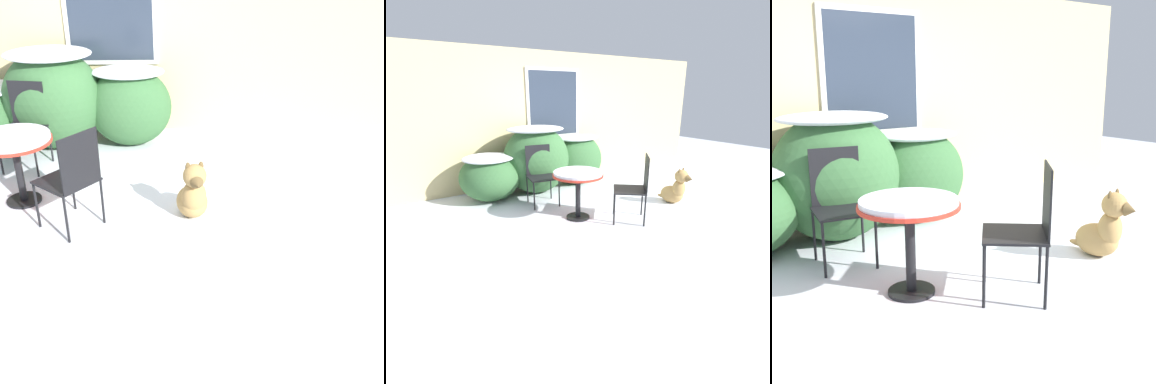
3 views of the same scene
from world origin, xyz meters
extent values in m
plane|color=white|center=(0.00, 0.00, 0.00)|extent=(16.00, 16.00, 0.00)
cube|color=#D1BC84|center=(0.00, 2.20, 1.33)|extent=(8.00, 0.06, 2.66)
cube|color=silver|center=(-0.15, 2.16, 1.65)|extent=(1.23, 0.04, 1.40)
cube|color=#2D3847|center=(-0.15, 2.14, 1.65)|extent=(1.11, 0.01, 1.28)
ellipsoid|color=#386638|center=(-0.87, 1.55, 0.64)|extent=(1.28, 1.08, 1.28)
ellipsoid|color=white|center=(-0.87, 1.55, 1.22)|extent=(1.09, 0.92, 0.12)
ellipsoid|color=#386638|center=(0.10, 1.60, 0.52)|extent=(1.09, 0.81, 1.04)
ellipsoid|color=white|center=(0.10, 1.60, 0.98)|extent=(0.93, 0.69, 0.12)
cylinder|color=black|center=(-0.91, 0.03, 0.01)|extent=(0.36, 0.36, 0.03)
cylinder|color=black|center=(-0.91, 0.03, 0.35)|extent=(0.08, 0.08, 0.65)
cylinder|color=red|center=(-0.91, 0.03, 0.69)|extent=(0.77, 0.77, 0.03)
cylinder|color=white|center=(-0.91, 0.03, 0.73)|extent=(0.74, 0.74, 0.04)
cube|color=black|center=(-1.10, 0.87, 0.49)|extent=(0.54, 0.54, 0.02)
cube|color=black|center=(-1.06, 1.09, 0.75)|extent=(0.43, 0.08, 0.51)
cylinder|color=black|center=(-1.35, 0.68, 0.24)|extent=(0.02, 0.02, 0.48)
cylinder|color=black|center=(-0.92, 0.61, 0.24)|extent=(0.02, 0.02, 0.48)
cylinder|color=black|center=(-1.28, 1.12, 0.24)|extent=(0.02, 0.02, 0.48)
cylinder|color=black|center=(-0.85, 1.05, 0.24)|extent=(0.02, 0.02, 0.48)
cube|color=black|center=(-0.31, -0.46, 0.49)|extent=(0.67, 0.67, 0.02)
cube|color=black|center=(-0.13, -0.60, 0.75)|extent=(0.29, 0.35, 0.51)
cylinder|color=black|center=(-0.34, -0.15, 0.24)|extent=(0.02, 0.02, 0.48)
cylinder|color=black|center=(-0.62, -0.49, 0.24)|extent=(0.02, 0.02, 0.48)
cylinder|color=black|center=(0.00, -0.43, 0.24)|extent=(0.02, 0.02, 0.48)
cylinder|color=black|center=(-0.28, -0.77, 0.24)|extent=(0.02, 0.02, 0.48)
ellipsoid|color=tan|center=(0.87, -0.29, 0.15)|extent=(0.37, 0.45, 0.30)
ellipsoid|color=tan|center=(0.89, -0.41, 0.28)|extent=(0.27, 0.25, 0.33)
sphere|color=tan|center=(0.89, -0.44, 0.51)|extent=(0.23, 0.23, 0.23)
cone|color=brown|center=(0.92, -0.59, 0.49)|extent=(0.14, 0.11, 0.13)
ellipsoid|color=brown|center=(0.83, -0.43, 0.60)|extent=(0.05, 0.04, 0.10)
ellipsoid|color=brown|center=(0.95, -0.41, 0.60)|extent=(0.05, 0.04, 0.10)
ellipsoid|color=tan|center=(0.84, -0.10, 0.07)|extent=(0.09, 0.20, 0.06)
camera|label=1|loc=(0.77, -4.50, 2.52)|focal=45.00mm
camera|label=2|loc=(-3.27, -3.61, 1.86)|focal=28.00mm
camera|label=3|loc=(-2.59, -2.96, 1.64)|focal=45.00mm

